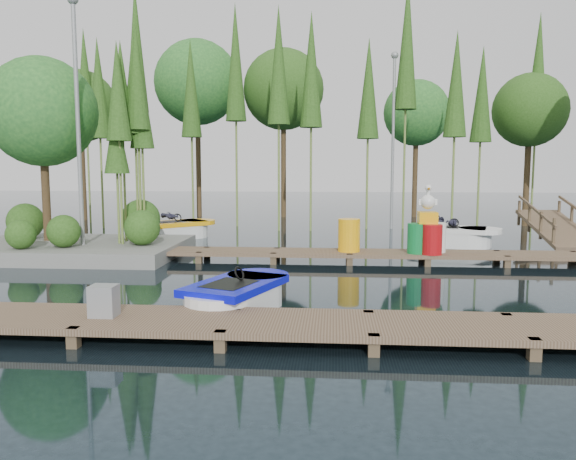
# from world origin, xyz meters

# --- Properties ---
(ground_plane) EXTENTS (90.00, 90.00, 0.00)m
(ground_plane) POSITION_xyz_m (0.00, 0.00, 0.00)
(ground_plane) COLOR #1C2C35
(near_dock) EXTENTS (18.00, 1.50, 0.50)m
(near_dock) POSITION_xyz_m (0.00, -4.50, 0.23)
(near_dock) COLOR brown
(near_dock) RESTS_ON ground
(far_dock) EXTENTS (15.00, 1.20, 0.50)m
(far_dock) POSITION_xyz_m (1.00, 2.50, 0.23)
(far_dock) COLOR brown
(far_dock) RESTS_ON ground
(island) EXTENTS (6.20, 4.20, 6.75)m
(island) POSITION_xyz_m (-6.30, 3.29, 3.18)
(island) COLOR slate
(island) RESTS_ON ground
(tree_screen) EXTENTS (34.42, 18.53, 10.31)m
(tree_screen) POSITION_xyz_m (-2.04, 10.60, 6.12)
(tree_screen) COLOR #44321D
(tree_screen) RESTS_ON ground
(lamp_island) EXTENTS (0.30, 0.30, 7.25)m
(lamp_island) POSITION_xyz_m (-5.50, 2.50, 4.26)
(lamp_island) COLOR gray
(lamp_island) RESTS_ON ground
(lamp_rear) EXTENTS (0.30, 0.30, 7.25)m
(lamp_rear) POSITION_xyz_m (4.00, 11.00, 4.26)
(lamp_rear) COLOR gray
(lamp_rear) RESTS_ON ground
(ramp) EXTENTS (1.50, 3.94, 1.49)m
(ramp) POSITION_xyz_m (9.00, 6.50, 0.59)
(ramp) COLOR brown
(ramp) RESTS_ON ground
(boat_blue) EXTENTS (2.02, 2.86, 0.88)m
(boat_blue) POSITION_xyz_m (-0.15, -2.90, 0.25)
(boat_blue) COLOR white
(boat_blue) RESTS_ON ground
(boat_yellow_far) EXTENTS (3.07, 2.92, 1.47)m
(boat_yellow_far) POSITION_xyz_m (-4.17, 7.13, 0.31)
(boat_yellow_far) COLOR white
(boat_yellow_far) RESTS_ON ground
(boat_white_far) EXTENTS (3.25, 2.14, 1.41)m
(boat_white_far) POSITION_xyz_m (5.40, 5.91, 0.32)
(boat_white_far) COLOR white
(boat_white_far) RESTS_ON ground
(utility_cabinet) EXTENTS (0.40, 0.34, 0.49)m
(utility_cabinet) POSITION_xyz_m (-1.95, -4.50, 0.54)
(utility_cabinet) COLOR gray
(utility_cabinet) RESTS_ON near_dock
(yellow_barrel) EXTENTS (0.59, 0.59, 0.89)m
(yellow_barrel) POSITION_xyz_m (2.00, 2.50, 0.75)
(yellow_barrel) COLOR #FFAD0D
(yellow_barrel) RESTS_ON far_dock
(drum_cluster) EXTENTS (1.06, 0.97, 1.83)m
(drum_cluster) POSITION_xyz_m (4.10, 2.35, 0.84)
(drum_cluster) COLOR #0D7632
(drum_cluster) RESTS_ON far_dock
(seagull_post) EXTENTS (0.45, 0.24, 0.72)m
(seagull_post) POSITION_xyz_m (4.26, 2.50, 0.79)
(seagull_post) COLOR gray
(seagull_post) RESTS_ON far_dock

